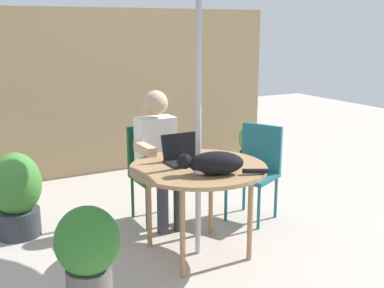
# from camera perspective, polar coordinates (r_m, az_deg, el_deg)

# --- Properties ---
(ground_plane) EXTENTS (14.00, 14.00, 0.00)m
(ground_plane) POSITION_cam_1_polar(r_m,az_deg,el_deg) (4.05, 0.70, -12.38)
(ground_plane) COLOR #ADA399
(fence_back) EXTENTS (4.75, 0.08, 1.97)m
(fence_back) POSITION_cam_1_polar(r_m,az_deg,el_deg) (6.03, -11.24, 5.79)
(fence_back) COLOR tan
(fence_back) RESTS_ON ground
(patio_table) EXTENTS (1.06, 1.06, 0.72)m
(patio_table) POSITION_cam_1_polar(r_m,az_deg,el_deg) (3.81, 0.72, -3.34)
(patio_table) COLOR #9E754C
(patio_table) RESTS_ON ground
(chair_occupied) EXTENTS (0.40, 0.40, 0.87)m
(chair_occupied) POSITION_cam_1_polar(r_m,az_deg,el_deg) (4.60, -4.60, -2.45)
(chair_occupied) COLOR #194C2D
(chair_occupied) RESTS_ON ground
(chair_empty) EXTENTS (0.53, 0.53, 0.87)m
(chair_empty) POSITION_cam_1_polar(r_m,az_deg,el_deg) (4.64, 7.42, -2.37)
(chair_empty) COLOR #1E606B
(chair_empty) RESTS_ON ground
(person_seated) EXTENTS (0.48, 0.48, 1.21)m
(person_seated) POSITION_cam_1_polar(r_m,az_deg,el_deg) (4.41, -3.80, -0.81)
(person_seated) COLOR white
(person_seated) RESTS_ON ground
(laptop) EXTENTS (0.30, 0.25, 0.21)m
(laptop) POSITION_cam_1_polar(r_m,az_deg,el_deg) (3.89, -1.08, -1.14)
(laptop) COLOR black
(laptop) RESTS_ON patio_table
(cat) EXTENTS (0.60, 0.35, 0.17)m
(cat) POSITION_cam_1_polar(r_m,az_deg,el_deg) (3.55, 2.37, -2.26)
(cat) COLOR black
(cat) RESTS_ON patio_table
(potted_plant_near_fence) EXTENTS (0.38, 0.38, 0.77)m
(potted_plant_near_fence) POSITION_cam_1_polar(r_m,az_deg,el_deg) (3.01, -11.85, -12.93)
(potted_plant_near_fence) COLOR #595654
(potted_plant_near_fence) RESTS_ON ground
(potted_plant_by_chair) EXTENTS (0.29, 0.29, 0.58)m
(potted_plant_by_chair) POSITION_cam_1_polar(r_m,az_deg,el_deg) (6.20, 6.69, -0.24)
(potted_plant_by_chair) COLOR #33383D
(potted_plant_by_chair) RESTS_ON ground
(potted_plant_corner) EXTENTS (0.43, 0.43, 0.73)m
(potted_plant_corner) POSITION_cam_1_polar(r_m,az_deg,el_deg) (4.48, -19.57, -5.36)
(potted_plant_corner) COLOR #33383D
(potted_plant_corner) RESTS_ON ground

